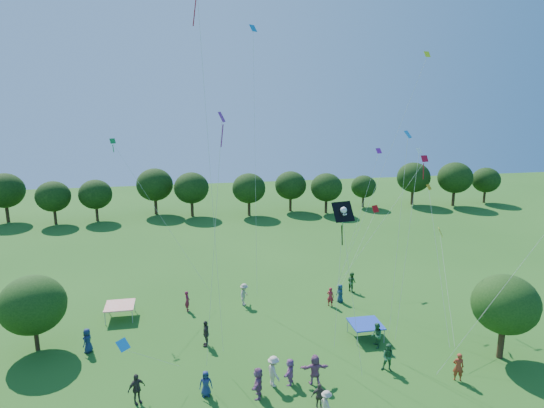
{
  "coord_description": "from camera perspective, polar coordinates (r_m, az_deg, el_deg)",
  "views": [
    {
      "loc": [
        -4.99,
        -12.37,
        17.24
      ],
      "look_at": [
        0.0,
        14.0,
        11.0
      ],
      "focal_mm": 32.0,
      "sensor_mm": 36.0,
      "label": 1
    }
  ],
  "objects": [
    {
      "name": "crowd_person_2",
      "position": [
        43.83,
        9.35,
        -9.02
      ],
      "size": [
        0.74,
        0.97,
        1.75
      ],
      "primitive_type": "imported",
      "rotation": [
        0.0,
        0.0,
        1.93
      ],
      "color": "#2A5A26",
      "rests_on": "ground"
    },
    {
      "name": "small_kite_1",
      "position": [
        37.76,
        19.35,
        -4.38
      ],
      "size": [
        2.36,
        6.65,
        6.06
      ],
      "color": "#D8A00B"
    },
    {
      "name": "small_kite_12",
      "position": [
        31.51,
        15.24,
        2.79
      ],
      "size": [
        1.09,
        0.91,
        13.59
      ],
      "color": "#158FDA"
    },
    {
      "name": "treeline",
      "position": [
        69.14,
        -7.82,
        2.0
      ],
      "size": [
        88.01,
        8.77,
        6.77
      ],
      "color": "#422B19",
      "rests_on": "ground"
    },
    {
      "name": "small_kite_10",
      "position": [
        28.77,
        28.7,
        -4.06
      ],
      "size": [
        5.01,
        2.33,
        9.96
      ],
      "color": "#C6D813"
    },
    {
      "name": "crowd_person_3",
      "position": [
        30.57,
        0.18,
        -19.08
      ],
      "size": [
        0.91,
        1.37,
        1.93
      ],
      "primitive_type": "imported",
      "rotation": [
        0.0,
        0.0,
        1.87
      ],
      "color": "beige",
      "rests_on": "ground"
    },
    {
      "name": "small_kite_9",
      "position": [
        35.58,
        18.46,
        -2.09
      ],
      "size": [
        1.24,
        6.11,
        9.48
      ],
      "color": "orange"
    },
    {
      "name": "crowd_person_13",
      "position": [
        40.8,
        6.88,
        -10.77
      ],
      "size": [
        0.71,
        0.66,
        1.61
      ],
      "primitive_type": "imported",
      "rotation": [
        0.0,
        0.0,
        2.52
      ],
      "color": "maroon",
      "rests_on": "ground"
    },
    {
      "name": "crowd_person_0",
      "position": [
        41.63,
        8.01,
        -10.36
      ],
      "size": [
        0.65,
        0.85,
        1.54
      ],
      "primitive_type": "imported",
      "rotation": [
        0.0,
        0.0,
        5.07
      ],
      "color": "navy",
      "rests_on": "ground"
    },
    {
      "name": "near_tree_north",
      "position": [
        36.78,
        -26.35,
        -10.59
      ],
      "size": [
        4.39,
        4.39,
        5.3
      ],
      "color": "#422B19",
      "rests_on": "ground"
    },
    {
      "name": "small_kite_11",
      "position": [
        29.92,
        8.11,
        -4.66
      ],
      "size": [
        0.49,
        0.36,
        9.24
      ],
      "color": "#1B9622"
    },
    {
      "name": "small_kite_8",
      "position": [
        41.23,
        15.9,
        2.49
      ],
      "size": [
        7.37,
        0.39,
        10.88
      ],
      "color": "red"
    },
    {
      "name": "near_tree_east",
      "position": [
        35.43,
        25.77,
        -10.59
      ],
      "size": [
        4.26,
        4.26,
        5.73
      ],
      "color": "#422B19",
      "rests_on": "ground"
    },
    {
      "name": "crowd_person_5",
      "position": [
        29.66,
        -1.65,
        -20.28
      ],
      "size": [
        1.07,
        1.84,
        1.86
      ],
      "primitive_type": "imported",
      "rotation": [
        0.0,
        0.0,
        4.44
      ],
      "color": "#854E79",
      "rests_on": "ground"
    },
    {
      "name": "crowd_person_17",
      "position": [
        30.88,
        5.07,
        -18.82
      ],
      "size": [
        1.81,
        0.77,
        1.89
      ],
      "primitive_type": "imported",
      "rotation": [
        0.0,
        0.0,
        3.06
      ],
      "color": "#93557E",
      "rests_on": "ground"
    },
    {
      "name": "crowd_person_9",
      "position": [
        28.41,
        6.41,
        -22.37
      ],
      "size": [
        0.77,
        1.14,
        1.6
      ],
      "primitive_type": "imported",
      "rotation": [
        0.0,
        0.0,
        1.89
      ],
      "color": "#C3B09C",
      "rests_on": "ground"
    },
    {
      "name": "small_kite_0",
      "position": [
        44.54,
        11.67,
        -1.54
      ],
      "size": [
        4.77,
        4.21,
        5.86
      ],
      "color": "red"
    },
    {
      "name": "tent_red_stripe",
      "position": [
        40.2,
        -17.47,
        -11.32
      ],
      "size": [
        2.2,
        2.2,
        1.1
      ],
      "color": "#ED481B",
      "rests_on": "ground"
    },
    {
      "name": "crowd_person_8",
      "position": [
        35.24,
        12.2,
        -14.89
      ],
      "size": [
        0.59,
        0.93,
        1.77
      ],
      "primitive_type": "imported",
      "rotation": [
        0.0,
        0.0,
        4.57
      ],
      "color": "#2B643C",
      "rests_on": "ground"
    },
    {
      "name": "small_kite_4",
      "position": [
        27.73,
        -16.57,
        -15.84
      ],
      "size": [
        3.16,
        2.84,
        3.29
      ],
      "color": "#157DD3"
    },
    {
      "name": "pirate_kite",
      "position": [
        25.82,
        8.44,
        -1.23
      ],
      "size": [
        2.06,
        0.83,
        10.24
      ],
      "color": "black"
    },
    {
      "name": "crowd_person_11",
      "position": [
        30.84,
        2.13,
        -19.09
      ],
      "size": [
        1.13,
        1.62,
        1.64
      ],
      "primitive_type": "imported",
      "rotation": [
        0.0,
        0.0,
        4.29
      ],
      "color": "#A560A2",
      "rests_on": "ground"
    },
    {
      "name": "small_kite_6",
      "position": [
        31.86,
        16.19,
        -0.04
      ],
      "size": [
        1.47,
        1.06,
        12.54
      ],
      "color": "white"
    },
    {
      "name": "crowd_person_1",
      "position": [
        33.09,
        21.07,
        -17.44
      ],
      "size": [
        0.79,
        0.65,
        1.81
      ],
      "primitive_type": "imported",
      "rotation": [
        0.0,
        0.0,
        2.78
      ],
      "color": "maroon",
      "rests_on": "ground"
    },
    {
      "name": "crowd_person_10",
      "position": [
        28.98,
        5.56,
        -21.58
      ],
      "size": [
        0.92,
        0.42,
        1.57
      ],
      "primitive_type": "imported",
      "rotation": [
        0.0,
        0.0,
        6.28
      ],
      "color": "#483F39",
      "rests_on": "ground"
    },
    {
      "name": "crowd_person_15",
      "position": [
        40.67,
        -3.29,
        -10.57
      ],
      "size": [
        1.04,
        1.34,
        1.87
      ],
      "primitive_type": "imported",
      "rotation": [
        0.0,
        0.0,
        1.11
      ],
      "color": "#AB9D89",
      "rests_on": "ground"
    },
    {
      "name": "small_kite_7",
      "position": [
        39.11,
        -2.12,
        13.05
      ],
      "size": [
        0.74,
        3.88,
        21.04
      ],
      "color": "#0C7AB7"
    },
    {
      "name": "crowd_person_7",
      "position": [
        40.24,
        -9.93,
        -11.18
      ],
      "size": [
        0.46,
        0.66,
        1.67
      ],
      "primitive_type": "imported",
      "rotation": [
        0.0,
        0.0,
        1.67
      ],
      "color": "maroon",
      "rests_on": "ground"
    },
    {
      "name": "crowd_person_14",
      "position": [
        32.81,
        13.57,
        -17.16
      ],
      "size": [
        1.02,
        0.84,
        1.83
      ],
      "primitive_type": "imported",
      "rotation": [
        0.0,
        0.0,
        5.82
      ],
      "color": "#2A6236",
      "rests_on": "ground"
    },
    {
      "name": "red_high_kite",
      "position": [
        28.13,
        -8.45,
        19.21
      ],
      "size": [
        1.19,
        0.82,
        23.23
      ],
      "color": "red"
    },
    {
      "name": "crowd_person_4",
      "position": [
        34.97,
        -7.77,
        -14.83
      ],
      "size": [
        0.64,
        1.16,
        1.87
      ],
      "primitive_type": "imported",
      "rotation": [
        0.0,
        0.0,
        4.58
      ],
      "color": "#3E3531",
      "rests_on": "ground"
    },
    {
      "name": "crowd_person_16",
      "position": [
        30.19,
        -15.66,
        -20.2
      ],
      "size": [
        1.15,
        1.0,
        1.81
      ],
      "primitive_type": "imported",
      "rotation": [
        0.0,
        0.0,
        0.59
      ],
      "color": "#403733",
      "rests_on": "ground"
    },
    {
      "name": "small_kite_13",
      "position": [
        25.65,
        -6.3,
        3.77
      ],
      "size": [
        1.37,
        1.52,
        14.94
      ],
      "color": "#9F1A83"
    },
    {
      "name": "small_kite_2",
      "position": [
        38.88,
        14.73,
        8.8
      ],
      "size": [
        6.05,
        2.14,
        18.85
      ],
      "color": "#DCF015"
    },
    {
      "name": "tent_blue",
      "position": [
        36.29,
        10.98,
        -13.69
      ],
      "size": [
        2.2,
        2.2,
        1.1
      ],
      "color": "#1A39AA",
      "rests_on": "ground"
    },
    {
      "name": "crowd_person_12",
      "position": [
        30.1,
        -7.8,
        -20.2
      ],
      "size": [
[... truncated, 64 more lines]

